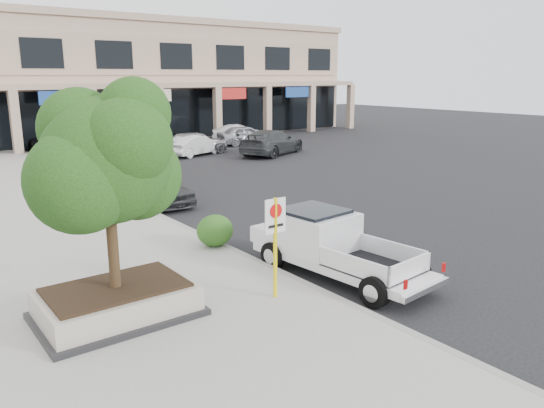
% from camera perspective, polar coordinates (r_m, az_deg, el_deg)
% --- Properties ---
extents(ground, '(120.00, 120.00, 0.00)m').
position_cam_1_polar(ground, '(14.58, 6.20, -6.63)').
color(ground, black).
rests_on(ground, ground).
extents(sidewalk, '(8.00, 52.00, 0.15)m').
position_cam_1_polar(sidewalk, '(17.12, -22.16, -4.23)').
color(sidewalk, gray).
rests_on(sidewalk, ground).
extents(curb, '(0.20, 52.00, 0.15)m').
position_cam_1_polar(curb, '(18.43, -10.29, -2.17)').
color(curb, gray).
rests_on(curb, ground).
extents(strip_mall, '(40.55, 12.43, 9.50)m').
position_cam_1_polar(strip_mall, '(47.17, -15.78, 12.83)').
color(strip_mall, tan).
rests_on(strip_mall, ground).
extents(planter, '(3.20, 2.20, 0.68)m').
position_cam_1_polar(planter, '(11.61, -16.33, -10.08)').
color(planter, black).
rests_on(planter, sidewalk).
extents(planter_tree, '(2.90, 2.55, 4.00)m').
position_cam_1_polar(planter_tree, '(10.98, -16.99, 4.55)').
color(planter_tree, black).
rests_on(planter_tree, planter).
extents(no_parking_sign, '(0.55, 0.09, 2.30)m').
position_cam_1_polar(no_parking_sign, '(11.70, 0.35, -3.26)').
color(no_parking_sign, yellow).
rests_on(no_parking_sign, sidewalk).
extents(hedge, '(1.10, 0.99, 0.93)m').
position_cam_1_polar(hedge, '(15.63, -6.16, -2.85)').
color(hedge, '#214D16').
rests_on(hedge, sidewalk).
extents(pickup_truck, '(2.38, 5.32, 1.63)m').
position_cam_1_polar(pickup_truck, '(13.58, 7.35, -4.58)').
color(pickup_truck, silver).
rests_on(pickup_truck, ground).
extents(curb_car_a, '(1.61, 4.00, 1.36)m').
position_cam_1_polar(curb_car_a, '(21.71, -12.11, 1.79)').
color(curb_car_a, '#2B2D30').
rests_on(curb_car_a, ground).
extents(curb_car_b, '(1.83, 4.84, 1.58)m').
position_cam_1_polar(curb_car_b, '(25.65, -15.45, 3.65)').
color(curb_car_b, gray).
rests_on(curb_car_b, ground).
extents(curb_car_c, '(2.14, 4.91, 1.41)m').
position_cam_1_polar(curb_car_c, '(28.66, -17.97, 4.31)').
color(curb_car_c, silver).
rests_on(curb_car_c, ground).
extents(curb_car_d, '(2.72, 5.18, 1.39)m').
position_cam_1_polar(curb_car_d, '(36.79, -22.06, 5.91)').
color(curb_car_d, black).
rests_on(curb_car_d, ground).
extents(lot_car_a, '(4.67, 2.35, 1.53)m').
position_cam_1_polar(lot_car_a, '(35.12, -8.29, 6.55)').
color(lot_car_a, gray).
rests_on(lot_car_a, ground).
extents(lot_car_b, '(4.27, 2.69, 1.33)m').
position_cam_1_polar(lot_car_b, '(34.65, -8.30, 6.29)').
color(lot_car_b, silver).
rests_on(lot_car_b, ground).
extents(lot_car_c, '(6.04, 4.35, 1.62)m').
position_cam_1_polar(lot_car_c, '(34.65, 0.01, 6.68)').
color(lot_car_c, '#2D3032').
rests_on(lot_car_c, ground).
extents(lot_car_d, '(5.41, 3.61, 1.38)m').
position_cam_1_polar(lot_car_d, '(37.67, -10.89, 6.81)').
color(lot_car_d, black).
rests_on(lot_car_d, ground).
extents(lot_car_e, '(4.47, 2.39, 1.45)m').
position_cam_1_polar(lot_car_e, '(39.64, -2.86, 7.42)').
color(lot_car_e, '#A7A9AF').
rests_on(lot_car_e, ground).
extents(lot_car_f, '(4.32, 3.23, 1.36)m').
position_cam_1_polar(lot_car_f, '(40.90, -3.51, 7.54)').
color(lot_car_f, silver).
rests_on(lot_car_f, ground).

